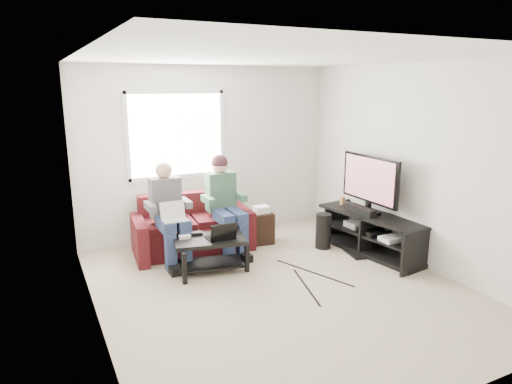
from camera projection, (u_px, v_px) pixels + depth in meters
floor at (280, 288)px, 5.32m from camera, size 4.50×4.50×0.00m
ceiling at (283, 57)px, 4.72m from camera, size 4.50×4.50×0.00m
wall_back at (209, 153)px, 6.98m from camera, size 4.50×0.00×4.50m
wall_front at (446, 241)px, 3.07m from camera, size 4.50×0.00×4.50m
wall_left at (90, 200)px, 4.16m from camera, size 0.00×4.50×4.50m
wall_right at (416, 165)px, 5.89m from camera, size 0.00×4.50×4.50m
window at (177, 135)px, 6.68m from camera, size 1.48×0.04×1.28m
sofa at (192, 229)px, 6.53m from camera, size 1.75×0.91×0.79m
person_left at (169, 209)px, 6.01m from camera, size 0.40×0.70×1.32m
person_right at (224, 198)px, 6.37m from camera, size 0.40×0.71×1.36m
laptop_silver at (175, 216)px, 5.81m from camera, size 0.34×0.26×0.24m
coffee_table at (209, 247)px, 5.76m from camera, size 0.97×0.71×0.44m
laptop_black at (220, 229)px, 5.69m from camera, size 0.36×0.27×0.24m
controller_a at (185, 237)px, 5.71m from camera, size 0.15×0.11×0.04m
controller_b at (197, 233)px, 5.84m from camera, size 0.16×0.12×0.04m
controller_c at (227, 230)px, 5.99m from camera, size 0.16×0.12×0.04m
tv_stand at (371, 235)px, 6.42m from camera, size 0.73×1.74×0.56m
tv at (370, 181)px, 6.33m from camera, size 0.12×1.10×0.81m
soundbar at (361, 210)px, 6.37m from camera, size 0.12×0.50×0.10m
drink_cup at (342, 200)px, 6.86m from camera, size 0.08×0.08×0.12m
console_white at (392, 239)px, 6.05m from camera, size 0.30×0.22×0.06m
console_grey at (358, 224)px, 6.66m from camera, size 0.34×0.26×0.08m
console_black at (374, 231)px, 6.36m from camera, size 0.38×0.30×0.07m
subwoofer at (323, 231)px, 6.59m from camera, size 0.22×0.22×0.51m
keyboard_floor at (353, 253)px, 6.40m from camera, size 0.26×0.51×0.03m
end_table at (261, 226)px, 6.81m from camera, size 0.31×0.31×0.57m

